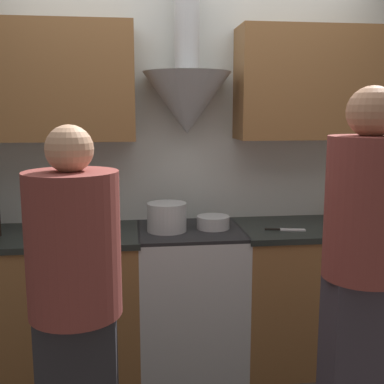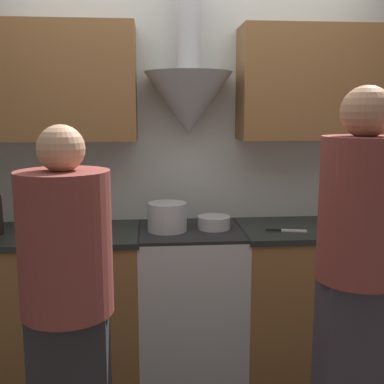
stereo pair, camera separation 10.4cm
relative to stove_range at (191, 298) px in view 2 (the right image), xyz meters
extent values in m
cube|color=silver|center=(0.00, 0.33, 0.84)|extent=(8.40, 0.06, 2.60)
cone|color=#B7BABC|center=(0.00, 0.15, 1.22)|extent=(0.55, 0.55, 0.38)
cylinder|color=#B7BABC|center=(0.00, 0.15, 1.75)|extent=(0.15, 0.15, 0.68)
cube|color=brown|center=(-1.08, 0.15, 1.34)|extent=(1.52, 0.32, 0.70)
cube|color=brown|center=(0.88, 0.15, 1.34)|extent=(1.11, 0.32, 0.70)
cube|color=brown|center=(-1.08, 0.00, -0.02)|extent=(1.52, 0.60, 0.87)
cube|color=black|center=(-1.08, 0.00, 0.43)|extent=(1.55, 0.62, 0.03)
cube|color=brown|center=(0.88, 0.00, -0.02)|extent=(1.11, 0.60, 0.87)
cube|color=black|center=(0.88, 0.00, 0.43)|extent=(1.13, 0.62, 0.03)
cube|color=#B7BABC|center=(0.00, 0.00, -0.01)|extent=(0.65, 0.60, 0.89)
cube|color=black|center=(0.00, -0.30, -0.05)|extent=(0.45, 0.01, 0.40)
cube|color=black|center=(0.00, 0.00, 0.44)|extent=(0.65, 0.60, 0.02)
cube|color=#B7BABC|center=(0.00, 0.27, 0.38)|extent=(0.65, 0.06, 0.10)
cylinder|color=#B7BABC|center=(-0.15, -0.03, 0.54)|extent=(0.24, 0.24, 0.17)
cylinder|color=#B7BABC|center=(0.15, 0.00, 0.49)|extent=(0.20, 0.20, 0.08)
sphere|color=orange|center=(1.05, 0.22, 0.49)|extent=(0.08, 0.08, 0.08)
cube|color=silver|center=(0.62, -0.11, 0.45)|extent=(0.16, 0.07, 0.01)
cube|color=black|center=(0.50, -0.08, 0.45)|extent=(0.10, 0.04, 0.01)
cylinder|color=brown|center=(-0.58, -1.02, 0.66)|extent=(0.37, 0.37, 0.57)
sphere|color=tan|center=(-0.58, -1.02, 1.03)|extent=(0.18, 0.18, 0.18)
cube|color=#38333D|center=(0.61, -1.04, 0.01)|extent=(0.29, 0.19, 0.94)
cylinder|color=brown|center=(0.61, -1.04, 0.78)|extent=(0.34, 0.34, 0.59)
sphere|color=#AD7A5B|center=(0.61, -1.04, 1.17)|extent=(0.21, 0.21, 0.21)
camera|label=1|loc=(-0.35, -2.88, 1.17)|focal=45.00mm
camera|label=2|loc=(-0.25, -2.89, 1.17)|focal=45.00mm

